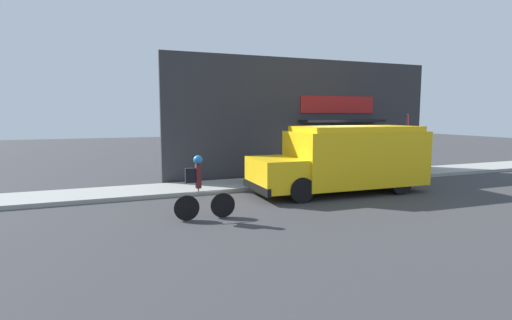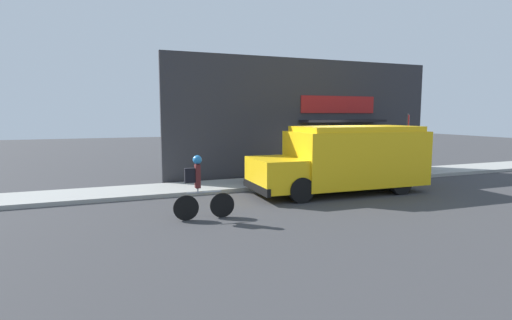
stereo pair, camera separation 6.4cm
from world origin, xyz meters
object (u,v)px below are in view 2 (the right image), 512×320
Objects in this scene: school_bus at (346,158)px; stop_sign_post at (408,134)px; trash_bin at (251,171)px; cyclist at (199,188)px.

stop_sign_post is (4.29, 1.82, 0.67)m from school_bus.
stop_sign_post is 6.96m from trash_bin.
stop_sign_post reaches higher than trash_bin.
stop_sign_post reaches higher than school_bus.
cyclist is at bearing -161.66° from school_bus.
cyclist is 10.34m from stop_sign_post.
trash_bin is at bearing 56.28° from cyclist.
school_bus reaches higher than cyclist.
trash_bin is at bearing 175.91° from stop_sign_post.
school_bus is 3.48m from trash_bin.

